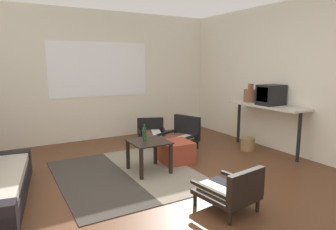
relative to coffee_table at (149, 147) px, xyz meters
The scene contains 14 objects.
ground_plane 0.76m from the coffee_table, 89.07° to the right, with size 7.80×7.80×0.00m, color #56331E.
far_wall_with_window 2.59m from the coffee_table, 89.74° to the left, with size 5.60×0.13×2.70m.
side_wall_right 2.87m from the coffee_table, ahead, with size 0.12×6.60×2.70m, color silver.
area_rug 0.51m from the coffee_table, 168.15° to the left, with size 1.92×2.26×0.01m.
coffee_table is the anchor object (origin of this frame).
armchair_by_window 1.66m from the coffee_table, 62.23° to the left, with size 0.72×0.74×0.49m.
armchair_striped_foreground 1.57m from the coffee_table, 80.79° to the right, with size 0.61×0.67×0.52m.
armchair_corner 1.39m from the coffee_table, 37.19° to the left, with size 0.76×0.77×0.61m.
ottoman_orange 0.64m from the coffee_table, 16.92° to the left, with size 0.50×0.50×0.35m, color #993D28.
console_shelf 2.39m from the coffee_table, ahead, with size 0.47×1.54×0.88m.
crt_television 2.46m from the coffee_table, ahead, with size 0.45×0.33×0.36m.
clay_vase 2.46m from the coffee_table, ahead, with size 0.25×0.25×0.35m.
glass_bottle 0.22m from the coffee_table, 125.71° to the left, with size 0.06×0.06×0.25m.
wicker_basket 2.12m from the coffee_table, ahead, with size 0.25×0.25×0.24m, color olive.
Camera 1 is at (-1.88, -3.21, 1.62)m, focal length 31.83 mm.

